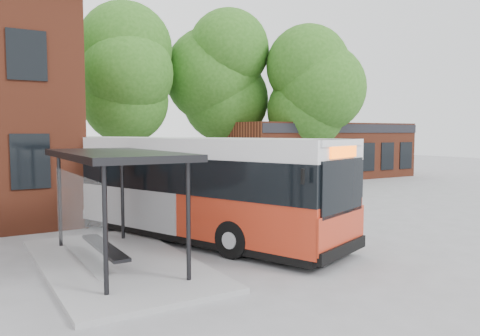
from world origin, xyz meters
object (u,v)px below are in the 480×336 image
bicycle_4 (288,177)px  bicycle_5 (291,179)px  city_bus (170,186)px  bicycle_3 (276,180)px  bicycle_1 (263,182)px  bicycle_6 (315,178)px  bicycle_0 (253,182)px  bus_shelter (116,208)px

bicycle_4 → bicycle_5: (-0.01, -0.41, -0.05)m
city_bus → bicycle_3: (10.18, 8.16, -1.05)m
bicycle_1 → bicycle_5: 3.25m
bicycle_6 → bicycle_4: bearing=47.5°
bicycle_6 → city_bus: bearing=114.7°
bicycle_0 → bicycle_4: size_ratio=0.95×
bus_shelter → bicycle_5: bearing=38.7°
bicycle_0 → bicycle_4: 3.13m
city_bus → bicycle_6: city_bus is taller
city_bus → bicycle_6: (13.21, 8.24, -1.09)m
bicycle_6 → bus_shelter: bearing=117.6°
city_bus → bicycle_1: 11.66m
bicycle_4 → bicycle_5: bicycle_4 is taller
bicycle_0 → bicycle_4: (3.05, 0.70, 0.03)m
bicycle_0 → bicycle_5: bicycle_0 is taller
bicycle_1 → bicycle_3: bearing=-84.2°
bicycle_1 → bicycle_6: (4.40, 0.67, -0.04)m
bicycle_0 → bicycle_4: bicycle_4 is taller
bicycle_0 → bicycle_1: size_ratio=1.00×
bus_shelter → bicycle_6: 19.30m
bicycle_0 → bicycle_5: (3.04, 0.29, -0.02)m
bus_shelter → city_bus: city_bus is taller
bicycle_3 → bicycle_1: bearing=110.1°
bus_shelter → bicycle_5: size_ratio=4.69×
bicycle_3 → bicycle_0: bearing=72.5°
bicycle_3 → bus_shelter: bearing=127.2°
bus_shelter → bicycle_6: size_ratio=3.73×
city_bus → bicycle_6: size_ratio=6.64×
city_bus → bicycle_4: bearing=16.9°
bicycle_1 → bicycle_4: 3.44m
bicycle_1 → bicycle_3: same height
city_bus → bicycle_4: (11.83, 9.22, -1.09)m
bicycle_6 → bicycle_3: bearing=84.3°
city_bus → bicycle_4: city_bus is taller
city_bus → bicycle_5: size_ratio=8.36×
bicycle_6 → bicycle_0: bearing=79.2°
bicycle_1 → bicycle_4: bicycle_1 is taller
city_bus → bicycle_6: bearing=10.9°
bicycle_5 → bicycle_6: bearing=-108.6°
city_bus → bicycle_3: bearing=17.7°
city_bus → bicycle_1: (8.81, 7.57, -1.05)m
bicycle_4 → bicycle_6: 1.69m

